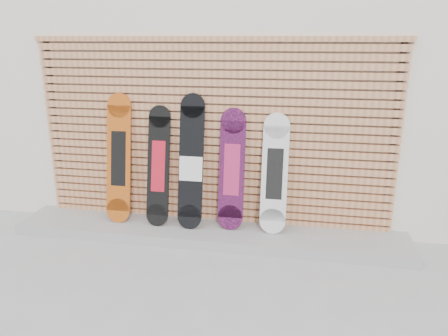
{
  "coord_description": "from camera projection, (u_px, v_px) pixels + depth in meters",
  "views": [
    {
      "loc": [
        0.89,
        -3.93,
        2.29
      ],
      "look_at": [
        0.03,
        0.75,
        0.85
      ],
      "focal_mm": 35.0,
      "sensor_mm": 36.0,
      "label": 1
    }
  ],
  "objects": [
    {
      "name": "snowboard_1",
      "position": [
        158.0,
        166.0,
        5.15
      ],
      "size": [
        0.27,
        0.33,
        1.4
      ],
      "color": "black",
      "rests_on": "concrete_step"
    },
    {
      "name": "slat_wall",
      "position": [
        213.0,
        133.0,
        5.11
      ],
      "size": [
        4.26,
        0.08,
        2.29
      ],
      "color": "#B2714A",
      "rests_on": "ground"
    },
    {
      "name": "ground",
      "position": [
        208.0,
        267.0,
        4.52
      ],
      "size": [
        80.0,
        80.0,
        0.0
      ],
      "primitive_type": "plane",
      "color": "#969698",
      "rests_on": "ground"
    },
    {
      "name": "snowboard_2",
      "position": [
        191.0,
        163.0,
        5.05
      ],
      "size": [
        0.29,
        0.34,
        1.55
      ],
      "color": "black",
      "rests_on": "concrete_step"
    },
    {
      "name": "snowboard_0",
      "position": [
        119.0,
        159.0,
        5.22
      ],
      "size": [
        0.3,
        0.32,
        1.54
      ],
      "color": "#A94A12",
      "rests_on": "concrete_step"
    },
    {
      "name": "snowboard_3",
      "position": [
        232.0,
        170.0,
        5.02
      ],
      "size": [
        0.3,
        0.28,
        1.4
      ],
      "color": "black",
      "rests_on": "concrete_step"
    },
    {
      "name": "snowboard_4",
      "position": [
        275.0,
        174.0,
        4.93
      ],
      "size": [
        0.3,
        0.29,
        1.36
      ],
      "color": "silver",
      "rests_on": "concrete_step"
    },
    {
      "name": "concrete_step",
      "position": [
        208.0,
        233.0,
        5.16
      ],
      "size": [
        4.6,
        0.7,
        0.12
      ],
      "primitive_type": "cube",
      "color": "gray",
      "rests_on": "ground"
    },
    {
      "name": "building",
      "position": [
        282.0,
        67.0,
        7.2
      ],
      "size": [
        12.0,
        5.0,
        3.6
      ],
      "primitive_type": "cube",
      "color": "beige",
      "rests_on": "ground"
    }
  ]
}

